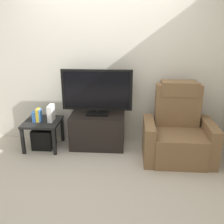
{
  "coord_description": "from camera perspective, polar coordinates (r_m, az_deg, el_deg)",
  "views": [
    {
      "loc": [
        0.36,
        -2.89,
        1.9
      ],
      "look_at": [
        0.13,
        0.5,
        0.7
      ],
      "focal_mm": 41.76,
      "sensor_mm": 36.0,
      "label": 1
    }
  ],
  "objects": [
    {
      "name": "book_rightmost",
      "position": [
        4.09,
        -15.52,
        -0.73
      ],
      "size": [
        0.03,
        0.11,
        0.19
      ],
      "primitive_type": "cube",
      "color": "#3366B2",
      "rests_on": "side_table"
    },
    {
      "name": "television",
      "position": [
        3.9,
        -3.32,
        4.55
      ],
      "size": [
        1.06,
        0.2,
        0.7
      ],
      "color": "black",
      "rests_on": "tv_stand"
    },
    {
      "name": "ground_plane",
      "position": [
        3.48,
        -2.81,
        -13.69
      ],
      "size": [
        6.4,
        6.4,
        0.0
      ],
      "primitive_type": "plane",
      "color": "#B2A899"
    },
    {
      "name": "recliner_armchair",
      "position": [
        3.86,
        14.23,
        -4.49
      ],
      "size": [
        0.98,
        0.78,
        1.08
      ],
      "rotation": [
        0.0,
        0.0,
        -0.09
      ],
      "color": "brown",
      "rests_on": "ground"
    },
    {
      "name": "tv_stand",
      "position": [
        4.09,
        -3.18,
        -4.1
      ],
      "size": [
        0.83,
        0.47,
        0.53
      ],
      "color": "black",
      "rests_on": "ground"
    },
    {
      "name": "book_leftmost",
      "position": [
        4.12,
        -16.53,
        -0.88
      ],
      "size": [
        0.05,
        0.13,
        0.16
      ],
      "primitive_type": "cube",
      "color": "#3366B2",
      "rests_on": "side_table"
    },
    {
      "name": "wall_back",
      "position": [
        4.08,
        -1.28,
        11.0
      ],
      "size": [
        6.4,
        0.06,
        2.6
      ],
      "primitive_type": "cube",
      "color": "beige",
      "rests_on": "ground"
    },
    {
      "name": "game_console",
      "position": [
        4.06,
        -13.2,
        -0.24
      ],
      "size": [
        0.07,
        0.2,
        0.25
      ],
      "primitive_type": "cube",
      "color": "white",
      "rests_on": "side_table"
    },
    {
      "name": "book_middle",
      "position": [
        4.1,
        -15.84,
        -0.66
      ],
      "size": [
        0.05,
        0.12,
        0.2
      ],
      "primitive_type": "cube",
      "color": "gold",
      "rests_on": "side_table"
    },
    {
      "name": "side_table",
      "position": [
        4.16,
        -14.95,
        -2.77
      ],
      "size": [
        0.54,
        0.54,
        0.44
      ],
      "color": "black",
      "rests_on": "ground"
    },
    {
      "name": "subwoofer_box",
      "position": [
        4.25,
        -14.7,
        -5.48
      ],
      "size": [
        0.31,
        0.31,
        0.31
      ],
      "primitive_type": "cube",
      "color": "black",
      "rests_on": "ground"
    }
  ]
}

